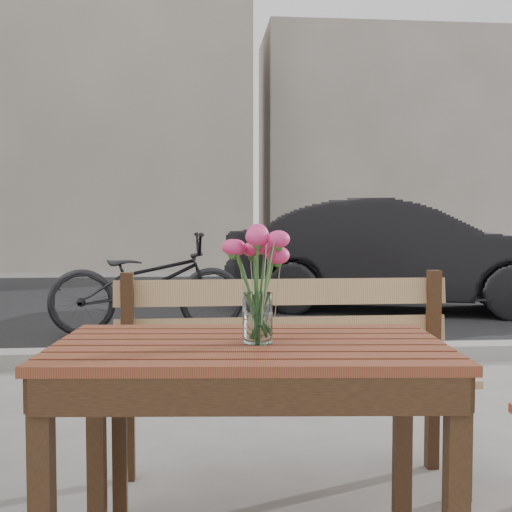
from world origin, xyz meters
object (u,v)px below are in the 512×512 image
(main_table, at_px, (250,381))
(bicycle, at_px, (148,283))
(parked_car, at_px, (401,255))
(main_vase, at_px, (257,269))

(main_table, xyz_separation_m, bicycle, (-0.65, 4.40, -0.11))
(parked_car, bearing_deg, main_vase, 174.81)
(main_table, distance_m, bicycle, 4.45)
(main_table, bearing_deg, bicycle, 103.01)
(main_vase, height_order, parked_car, parked_car)
(main_vase, relative_size, bicycle, 0.19)
(main_table, height_order, main_vase, main_vase)
(bicycle, bearing_deg, main_table, -177.70)
(main_table, relative_size, main_vase, 3.44)
(main_table, relative_size, parked_car, 0.30)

